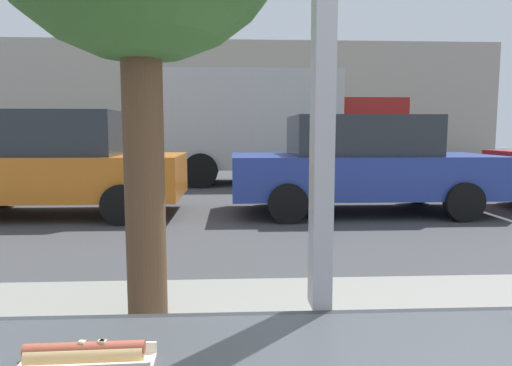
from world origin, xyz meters
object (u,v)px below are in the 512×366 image
Objects in this scene: parked_car_orange at (54,164)px; hotdog_tray_near at (85,356)px; parked_car_blue at (361,164)px; box_truck at (264,124)px.

hotdog_tray_near is at bearing -68.77° from parked_car_orange.
box_truck reaches higher than parked_car_blue.
hotdog_tray_near is at bearing -95.52° from box_truck.
parked_car_blue is at bearing -0.00° from parked_car_orange.
hotdog_tray_near is 7.68m from parked_car_blue.
parked_car_orange is at bearing 111.23° from hotdog_tray_near.
hotdog_tray_near is 0.04× the size of box_truck.
parked_car_blue is at bearing 70.39° from hotdog_tray_near.
parked_car_blue is at bearing -73.97° from box_truck.
parked_car_orange reaches higher than hotdog_tray_near.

